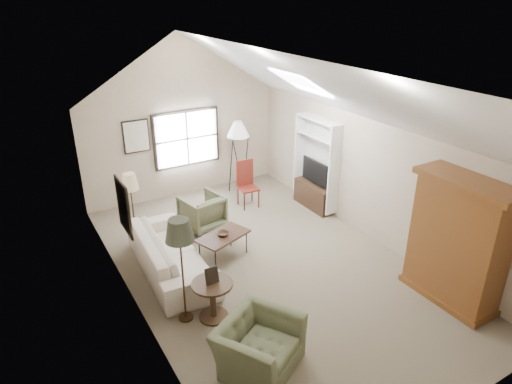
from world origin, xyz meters
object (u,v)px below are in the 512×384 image
armchair_near (259,345)px  armoire (458,242)px  side_table (213,300)px  sofa (171,253)px  armchair_far (202,212)px  coffee_table (224,247)px  side_chair (248,185)px

armchair_near → armoire: bearing=-34.8°
side_table → sofa: bearing=93.6°
armoire → armchair_far: 5.19m
armchair_near → coffee_table: size_ratio=1.10×
armoire → armchair_far: (-2.59, 4.44, -0.72)m
armchair_near → side_chair: 5.15m
armchair_far → side_chair: (1.40, 0.42, 0.18)m
armoire → side_chair: (-1.19, 4.86, -0.54)m
side_chair → coffee_table: bearing=-126.5°
armoire → armchair_near: 3.69m
armoire → armchair_near: armoire is taller
side_table → side_chair: (2.52, 3.29, 0.23)m
armchair_far → armoire: bearing=109.2°
armoire → coffee_table: bearing=132.1°
coffee_table → armoire: bearing=-47.9°
side_chair → armoire: bearing=-71.5°
coffee_table → side_table: size_ratio=1.54×
armchair_near → coffee_table: (0.84, 2.75, -0.10)m
armoire → sofa: (-3.80, 3.17, -0.72)m
armchair_near → side_table: size_ratio=1.70×
armoire → side_table: armoire is taller
armchair_near → coffee_table: bearing=43.2°
armchair_near → sofa: bearing=64.1°
sofa → armchair_far: bearing=-40.4°
coffee_table → side_table: 1.76m
coffee_table → side_chair: 2.41m
sofa → coffee_table: 1.05m
armchair_far → side_chair: 1.48m
sofa → coffee_table: bearing=-93.1°
armchair_near → side_table: (-0.10, 1.26, -0.03)m
side_table → side_chair: bearing=52.6°
sofa → armchair_near: bearing=-172.8°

